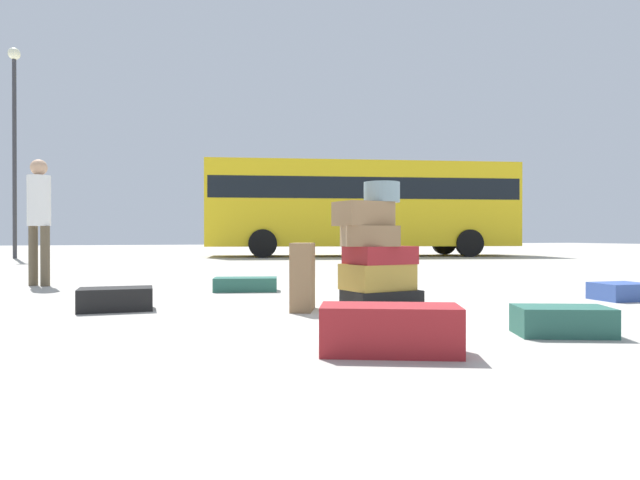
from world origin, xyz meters
TOP-DOWN VIEW (x-y plane):
  - ground_plane at (0.00, 0.00)m, footprint 80.00×80.00m
  - suitcase_tower at (-0.49, 0.10)m, footprint 0.83×0.60m
  - suitcase_black_upright_blue at (-2.94, 0.45)m, footprint 0.65×0.39m
  - suitcase_maroon_behind_tower at (-1.39, -2.05)m, footprint 0.87×0.63m
  - suitcase_teal_left_side at (-0.01, -1.90)m, footprint 0.71×0.55m
  - suitcase_teal_foreground_near at (-1.46, 1.79)m, footprint 0.83×0.55m
  - suitcase_navy_white_trunk at (2.13, -0.44)m, footprint 0.55×0.45m
  - suitcase_brown_foreground_far at (-1.32, -0.12)m, footprint 0.34×0.45m
  - person_bearded_onlooker at (-3.99, 3.45)m, footprint 0.30×0.30m
  - parked_bus at (4.72, 12.52)m, footprint 10.70×4.75m
  - lamp_post at (-6.14, 14.03)m, footprint 0.36×0.36m

SIDE VIEW (x-z plane):
  - ground_plane at x=0.00m, z-range 0.00..0.00m
  - suitcase_teal_foreground_near at x=-1.46m, z-range 0.00..0.17m
  - suitcase_navy_white_trunk at x=2.13m, z-range 0.00..0.18m
  - suitcase_teal_left_side at x=-0.01m, z-range 0.00..0.20m
  - suitcase_black_upright_blue at x=-2.94m, z-range 0.00..0.21m
  - suitcase_maroon_behind_tower at x=-1.39m, z-range 0.00..0.28m
  - suitcase_brown_foreground_far at x=-1.32m, z-range 0.00..0.62m
  - suitcase_tower at x=-0.49m, z-range -0.10..1.12m
  - person_bearded_onlooker at x=-3.99m, z-range 0.17..1.90m
  - parked_bus at x=4.72m, z-range 0.26..3.41m
  - lamp_post at x=-6.14m, z-range 0.95..7.39m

